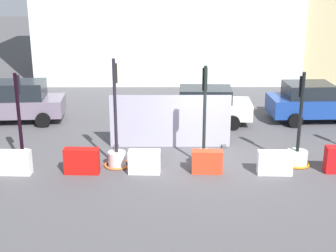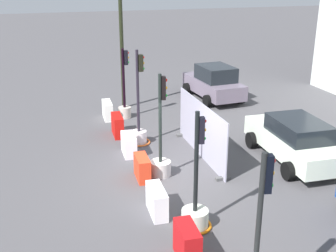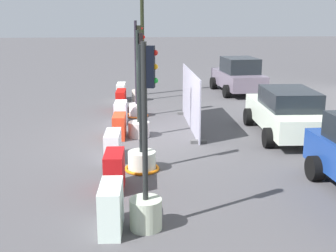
% 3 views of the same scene
% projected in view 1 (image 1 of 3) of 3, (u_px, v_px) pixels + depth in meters
% --- Properties ---
extents(ground_plane, '(120.00, 120.00, 0.00)m').
position_uv_depth(ground_plane, '(207.00, 164.00, 16.26)').
color(ground_plane, '#49484B').
extents(traffic_light_0, '(0.57, 0.57, 3.17)m').
position_uv_depth(traffic_light_0, '(22.00, 145.00, 15.96)').
color(traffic_light_0, '#BAACA2').
rests_on(traffic_light_0, ground_plane).
extents(traffic_light_1, '(0.89, 0.89, 3.65)m').
position_uv_depth(traffic_light_1, '(117.00, 149.00, 15.92)').
color(traffic_light_1, silver).
rests_on(traffic_light_1, ground_plane).
extents(traffic_light_2, '(0.69, 0.69, 3.41)m').
position_uv_depth(traffic_light_2, '(204.00, 148.00, 15.96)').
color(traffic_light_2, beige).
rests_on(traffic_light_2, ground_plane).
extents(traffic_light_3, '(0.90, 0.90, 3.20)m').
position_uv_depth(traffic_light_3, '(297.00, 152.00, 16.04)').
color(traffic_light_3, beige).
rests_on(traffic_light_3, ground_plane).
extents(construction_barrier_0, '(1.15, 0.42, 0.79)m').
position_uv_depth(construction_barrier_0, '(13.00, 163.00, 15.31)').
color(construction_barrier_0, white).
rests_on(construction_barrier_0, ground_plane).
extents(construction_barrier_1, '(1.14, 0.42, 0.85)m').
position_uv_depth(construction_barrier_1, '(82.00, 161.00, 15.35)').
color(construction_barrier_1, '#B9120D').
rests_on(construction_barrier_1, ground_plane).
extents(construction_barrier_2, '(1.05, 0.48, 0.77)m').
position_uv_depth(construction_barrier_2, '(144.00, 162.00, 15.41)').
color(construction_barrier_2, white).
rests_on(construction_barrier_2, ground_plane).
extents(construction_barrier_3, '(1.01, 0.43, 0.76)m').
position_uv_depth(construction_barrier_3, '(207.00, 162.00, 15.42)').
color(construction_barrier_3, red).
rests_on(construction_barrier_3, ground_plane).
extents(construction_barrier_4, '(1.13, 0.45, 0.77)m').
position_uv_depth(construction_barrier_4, '(275.00, 163.00, 15.32)').
color(construction_barrier_4, white).
rests_on(construction_barrier_4, ground_plane).
extents(car_blue_estate, '(4.58, 2.38, 1.68)m').
position_uv_depth(car_blue_estate, '(318.00, 102.00, 20.88)').
color(car_blue_estate, navy).
rests_on(car_blue_estate, ground_plane).
extents(car_grey_saloon, '(4.17, 2.35, 1.78)m').
position_uv_depth(car_grey_saloon, '(18.00, 102.00, 20.70)').
color(car_grey_saloon, slate).
rests_on(car_grey_saloon, ground_plane).
extents(car_white_van, '(4.49, 2.22, 1.57)m').
position_uv_depth(car_white_van, '(201.00, 105.00, 20.48)').
color(car_white_van, silver).
rests_on(car_white_van, ground_plane).
extents(site_fence_panel, '(4.48, 0.50, 1.99)m').
position_uv_depth(site_fence_panel, '(170.00, 122.00, 17.59)').
color(site_fence_panel, '#9B99AC').
rests_on(site_fence_panel, ground_plane).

